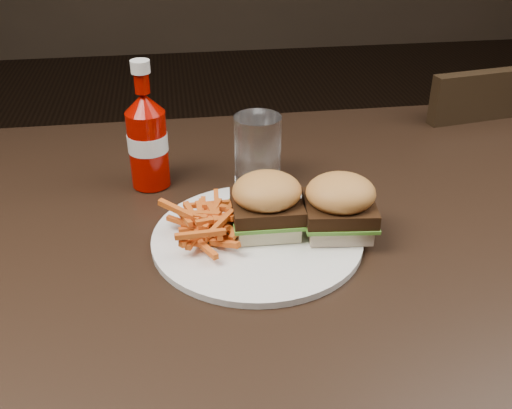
{
  "coord_description": "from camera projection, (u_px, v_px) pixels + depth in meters",
  "views": [
    {
      "loc": [
        -0.08,
        -0.68,
        1.19
      ],
      "look_at": [
        0.02,
        -0.03,
        0.8
      ],
      "focal_mm": 42.0,
      "sensor_mm": 36.0,
      "label": 1
    }
  ],
  "objects": [
    {
      "name": "dining_table",
      "position": [
        238.0,
        239.0,
        0.82
      ],
      "size": [
        1.2,
        0.8,
        0.04
      ],
      "primitive_type": "cube",
      "color": "black",
      "rests_on": "ground"
    },
    {
      "name": "chair_far",
      "position": [
        438.0,
        211.0,
        1.47
      ],
      "size": [
        0.44,
        0.44,
        0.04
      ],
      "primitive_type": "cube",
      "rotation": [
        0.0,
        0.0,
        3.3
      ],
      "color": "black",
      "rests_on": "ground"
    },
    {
      "name": "plate",
      "position": [
        257.0,
        238.0,
        0.78
      ],
      "size": [
        0.27,
        0.27,
        0.01
      ],
      "primitive_type": "cylinder",
      "color": "white",
      "rests_on": "dining_table"
    },
    {
      "name": "sandwich_half_a",
      "position": [
        267.0,
        222.0,
        0.78
      ],
      "size": [
        0.08,
        0.08,
        0.02
      ],
      "primitive_type": "cube",
      "rotation": [
        0.0,
        0.0,
        -0.02
      ],
      "color": "beige",
      "rests_on": "plate"
    },
    {
      "name": "sandwich_half_b",
      "position": [
        338.0,
        224.0,
        0.78
      ],
      "size": [
        0.09,
        0.08,
        0.02
      ],
      "primitive_type": "cube",
      "rotation": [
        0.0,
        0.0,
        -0.11
      ],
      "color": "beige",
      "rests_on": "plate"
    },
    {
      "name": "fries_pile",
      "position": [
        213.0,
        222.0,
        0.76
      ],
      "size": [
        0.11,
        0.11,
        0.04
      ],
      "primitive_type": null,
      "rotation": [
        0.0,
        0.0,
        -0.18
      ],
      "color": "#CF5105",
      "rests_on": "plate"
    },
    {
      "name": "ketchup_bottle",
      "position": [
        148.0,
        149.0,
        0.89
      ],
      "size": [
        0.06,
        0.06,
        0.12
      ],
      "primitive_type": "cylinder",
      "rotation": [
        0.0,
        0.0,
        0.04
      ],
      "color": "#900700",
      "rests_on": "dining_table"
    },
    {
      "name": "tumbler",
      "position": [
        258.0,
        151.0,
        0.89
      ],
      "size": [
        0.07,
        0.07,
        0.11
      ],
      "primitive_type": "cylinder",
      "rotation": [
        0.0,
        0.0,
        0.07
      ],
      "color": "white",
      "rests_on": "dining_table"
    }
  ]
}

